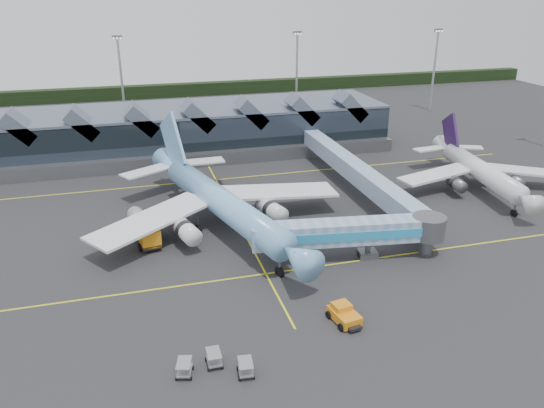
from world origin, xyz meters
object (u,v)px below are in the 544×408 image
object	(u,v)px
regional_jet	(478,169)
jet_bridge	(361,232)
fuel_truck	(142,226)
pushback_tug	(344,314)
main_airliner	(218,200)

from	to	relation	value
regional_jet	jet_bridge	bearing A→B (deg)	-141.86
regional_jet	jet_bridge	distance (m)	35.75
fuel_truck	pushback_tug	distance (m)	32.91
main_airliner	regional_jet	world-z (taller)	main_airliner
jet_bridge	main_airliner	bearing A→B (deg)	146.24
main_airliner	pushback_tug	distance (m)	28.96
main_airliner	fuel_truck	distance (m)	11.44
jet_bridge	pushback_tug	world-z (taller)	jet_bridge
regional_jet	pushback_tug	xyz separation A→B (m)	(-38.33, -31.10, -2.74)
regional_jet	pushback_tug	bearing A→B (deg)	-133.46
main_airliner	pushback_tug	bearing A→B (deg)	-88.63
main_airliner	jet_bridge	distance (m)	21.78
main_airliner	regional_jet	size ratio (longest dim) A/B	1.37
pushback_tug	main_airliner	bearing A→B (deg)	97.62
regional_jet	jet_bridge	world-z (taller)	regional_jet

